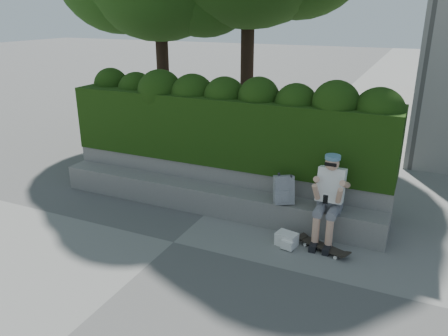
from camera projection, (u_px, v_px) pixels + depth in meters
The scene contains 8 objects.
ground at pixel (174, 242), 6.73m from camera, with size 80.00×80.00×0.00m, color slate.
bench_ledge at pixel (209, 199), 7.72m from camera, with size 6.00×0.45×0.45m, color gray.
planter_wall at pixel (221, 182), 8.07m from camera, with size 6.00×0.50×0.75m, color gray.
hedge at pixel (226, 128), 7.93m from camera, with size 6.00×1.00×1.20m, color black.
person at pixel (329, 195), 6.56m from camera, with size 0.40×0.76×1.38m.
skateboard at pixel (323, 247), 6.47m from camera, with size 0.76×0.43×0.08m.
backpack_plaid at pixel (284, 190), 6.94m from camera, with size 0.31×0.17×0.46m, color #AAABAF.
backpack_ground at pixel (287, 239), 6.61m from camera, with size 0.31×0.22×0.20m, color white.
Camera 1 is at (3.18, -5.07, 3.37)m, focal length 35.00 mm.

